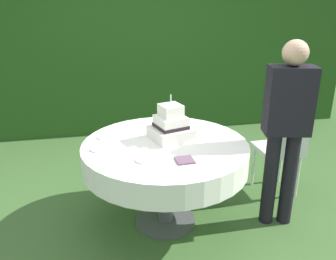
{
  "coord_description": "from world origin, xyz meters",
  "views": [
    {
      "loc": [
        -0.5,
        -2.64,
        1.9
      ],
      "look_at": [
        0.03,
        0.05,
        0.86
      ],
      "focal_mm": 37.78,
      "sensor_mm": 36.0,
      "label": 1
    }
  ],
  "objects_px": {
    "serving_plate_left": "(145,160)",
    "garden_chair": "(283,145)",
    "cake_table": "(165,155)",
    "napkin_stack": "(185,160)",
    "serving_plate_near": "(103,137)",
    "standing_person": "(286,124)",
    "wedding_cake": "(171,126)",
    "serving_plate_far": "(98,149)"
  },
  "relations": [
    {
      "from": "cake_table",
      "to": "serving_plate_far",
      "type": "height_order",
      "value": "serving_plate_far"
    },
    {
      "from": "serving_plate_left",
      "to": "napkin_stack",
      "type": "relative_size",
      "value": 1.07
    },
    {
      "from": "napkin_stack",
      "to": "garden_chair",
      "type": "distance_m",
      "value": 1.29
    },
    {
      "from": "serving_plate_left",
      "to": "standing_person",
      "type": "distance_m",
      "value": 1.19
    },
    {
      "from": "cake_table",
      "to": "wedding_cake",
      "type": "distance_m",
      "value": 0.25
    },
    {
      "from": "serving_plate_left",
      "to": "standing_person",
      "type": "relative_size",
      "value": 0.09
    },
    {
      "from": "cake_table",
      "to": "serving_plate_left",
      "type": "distance_m",
      "value": 0.37
    },
    {
      "from": "napkin_stack",
      "to": "garden_chair",
      "type": "height_order",
      "value": "garden_chair"
    },
    {
      "from": "serving_plate_left",
      "to": "napkin_stack",
      "type": "bearing_deg",
      "value": -12.98
    },
    {
      "from": "cake_table",
      "to": "napkin_stack",
      "type": "relative_size",
      "value": 10.48
    },
    {
      "from": "serving_plate_left",
      "to": "garden_chair",
      "type": "bearing_deg",
      "value": 20.32
    },
    {
      "from": "garden_chair",
      "to": "serving_plate_far",
      "type": "bearing_deg",
      "value": -171.5
    },
    {
      "from": "serving_plate_near",
      "to": "standing_person",
      "type": "relative_size",
      "value": 0.07
    },
    {
      "from": "serving_plate_far",
      "to": "serving_plate_left",
      "type": "height_order",
      "value": "same"
    },
    {
      "from": "wedding_cake",
      "to": "serving_plate_left",
      "type": "distance_m",
      "value": 0.49
    },
    {
      "from": "napkin_stack",
      "to": "garden_chair",
      "type": "relative_size",
      "value": 0.15
    },
    {
      "from": "napkin_stack",
      "to": "standing_person",
      "type": "distance_m",
      "value": 0.92
    },
    {
      "from": "cake_table",
      "to": "serving_plate_left",
      "type": "bearing_deg",
      "value": -126.39
    },
    {
      "from": "serving_plate_left",
      "to": "garden_chair",
      "type": "relative_size",
      "value": 0.16
    },
    {
      "from": "serving_plate_left",
      "to": "garden_chair",
      "type": "xyz_separation_m",
      "value": [
        1.42,
        0.52,
        -0.23
      ]
    },
    {
      "from": "serving_plate_far",
      "to": "garden_chair",
      "type": "height_order",
      "value": "garden_chair"
    },
    {
      "from": "wedding_cake",
      "to": "standing_person",
      "type": "height_order",
      "value": "standing_person"
    },
    {
      "from": "wedding_cake",
      "to": "serving_plate_far",
      "type": "xyz_separation_m",
      "value": [
        -0.61,
        -0.12,
        -0.11
      ]
    },
    {
      "from": "serving_plate_near",
      "to": "serving_plate_far",
      "type": "xyz_separation_m",
      "value": [
        -0.05,
        -0.25,
        0.0
      ]
    },
    {
      "from": "serving_plate_left",
      "to": "serving_plate_near",
      "type": "bearing_deg",
      "value": 119.55
    },
    {
      "from": "wedding_cake",
      "to": "napkin_stack",
      "type": "distance_m",
      "value": 0.46
    },
    {
      "from": "standing_person",
      "to": "serving_plate_near",
      "type": "bearing_deg",
      "value": 164.58
    },
    {
      "from": "serving_plate_far",
      "to": "napkin_stack",
      "type": "relative_size",
      "value": 0.95
    },
    {
      "from": "garden_chair",
      "to": "standing_person",
      "type": "relative_size",
      "value": 0.56
    },
    {
      "from": "napkin_stack",
      "to": "cake_table",
      "type": "bearing_deg",
      "value": 102.69
    },
    {
      "from": "cake_table",
      "to": "serving_plate_left",
      "type": "height_order",
      "value": "serving_plate_left"
    },
    {
      "from": "wedding_cake",
      "to": "standing_person",
      "type": "distance_m",
      "value": 0.94
    },
    {
      "from": "cake_table",
      "to": "serving_plate_far",
      "type": "xyz_separation_m",
      "value": [
        -0.55,
        -0.02,
        0.11
      ]
    },
    {
      "from": "garden_chair",
      "to": "napkin_stack",
      "type": "bearing_deg",
      "value": -152.35
    },
    {
      "from": "wedding_cake",
      "to": "standing_person",
      "type": "relative_size",
      "value": 0.24
    },
    {
      "from": "cake_table",
      "to": "napkin_stack",
      "type": "xyz_separation_m",
      "value": [
        0.08,
        -0.35,
        0.11
      ]
    },
    {
      "from": "serving_plate_near",
      "to": "wedding_cake",
      "type": "bearing_deg",
      "value": -12.33
    },
    {
      "from": "cake_table",
      "to": "standing_person",
      "type": "distance_m",
      "value": 1.02
    },
    {
      "from": "cake_table",
      "to": "standing_person",
      "type": "height_order",
      "value": "standing_person"
    },
    {
      "from": "wedding_cake",
      "to": "standing_person",
      "type": "bearing_deg",
      "value": -17.33
    },
    {
      "from": "serving_plate_near",
      "to": "serving_plate_far",
      "type": "relative_size",
      "value": 0.86
    },
    {
      "from": "wedding_cake",
      "to": "serving_plate_left",
      "type": "height_order",
      "value": "wedding_cake"
    }
  ]
}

